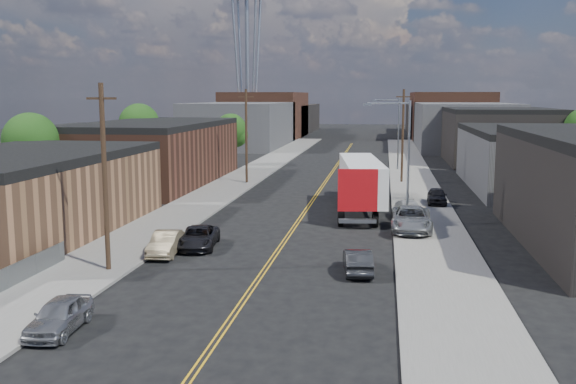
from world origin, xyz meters
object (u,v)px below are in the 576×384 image
(car_left_a, at_px, (59,315))
(car_left_c, at_px, (198,237))
(car_left_b, at_px, (166,243))
(semi_truck, at_px, (362,180))
(car_right_lot_b, at_px, (409,210))
(car_ahead_truck, at_px, (354,178))
(car_right_oncoming, at_px, (358,261))
(car_right_lot_c, at_px, (437,196))
(car_right_lot_a, at_px, (411,219))

(car_left_a, distance_m, car_left_c, 14.71)
(car_left_b, bearing_deg, car_left_c, 49.39)
(semi_truck, xyz_separation_m, car_right_lot_b, (3.70, -4.48, -1.63))
(semi_truck, bearing_deg, car_left_a, -117.20)
(semi_truck, distance_m, car_left_a, 31.78)
(semi_truck, bearing_deg, car_right_lot_b, -57.56)
(car_left_b, distance_m, car_ahead_truck, 33.12)
(car_left_b, relative_size, car_right_oncoming, 1.05)
(car_left_c, relative_size, car_right_lot_b, 1.05)
(car_left_b, distance_m, car_right_lot_b, 19.32)
(car_ahead_truck, bearing_deg, car_left_c, -110.99)
(semi_truck, distance_m, car_right_lot_b, 6.03)
(car_right_lot_c, bearing_deg, semi_truck, -153.50)
(semi_truck, bearing_deg, car_right_lot_c, 17.32)
(semi_truck, xyz_separation_m, car_right_lot_c, (6.33, 2.87, -1.61))
(car_left_c, distance_m, car_ahead_truck, 30.83)
(car_left_a, height_order, car_right_lot_a, car_right_lot_a)
(car_right_lot_c, bearing_deg, car_left_c, -129.21)
(car_right_lot_c, bearing_deg, car_left_a, -115.73)
(car_right_oncoming, xyz_separation_m, car_right_lot_c, (5.83, 22.30, 0.17))
(car_left_a, xyz_separation_m, car_ahead_truck, (9.62, 44.35, 0.01))
(car_left_a, height_order, car_right_lot_b, car_right_lot_b)
(semi_truck, bearing_deg, car_left_c, -129.19)
(car_right_lot_c, bearing_deg, car_right_lot_b, -107.60)
(car_right_oncoming, distance_m, car_right_lot_b, 15.28)
(car_right_lot_a, bearing_deg, car_left_b, -149.20)
(semi_truck, bearing_deg, car_right_oncoming, -95.63)
(car_right_oncoming, bearing_deg, car_left_a, 35.44)
(car_left_a, xyz_separation_m, car_right_oncoming, (11.40, 10.38, -0.03))
(car_right_lot_c, height_order, car_ahead_truck, car_right_lot_c)
(car_right_lot_a, bearing_deg, car_left_a, -123.86)
(semi_truck, bearing_deg, car_left_b, -129.56)
(car_left_a, height_order, car_ahead_truck, car_ahead_truck)
(car_left_a, height_order, car_left_c, car_left_a)
(car_right_lot_c, bearing_deg, car_ahead_truck, 125.15)
(car_right_lot_c, xyz_separation_m, car_ahead_truck, (-7.61, 11.68, -0.14))
(car_left_c, relative_size, car_right_oncoming, 1.19)
(car_right_lot_b, bearing_deg, car_right_lot_a, -98.94)
(car_right_lot_b, xyz_separation_m, car_ahead_truck, (-4.98, 19.04, -0.12))
(car_left_a, xyz_separation_m, car_left_c, (1.40, 14.64, -0.02))
(car_left_b, relative_size, car_right_lot_c, 1.05)
(car_left_a, height_order, car_left_b, car_left_b)
(car_left_b, xyz_separation_m, car_right_lot_a, (14.60, 8.41, 0.28))
(car_left_b, distance_m, car_right_lot_c, 26.41)
(car_left_b, distance_m, car_right_lot_a, 16.85)
(car_left_c, height_order, car_right_lot_a, car_right_lot_a)
(car_right_oncoming, xyz_separation_m, car_right_lot_a, (3.20, 10.69, 0.31))
(car_left_a, distance_m, car_right_lot_a, 25.63)
(semi_truck, distance_m, car_right_lot_c, 7.14)
(car_left_c, distance_m, car_right_lot_c, 23.99)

